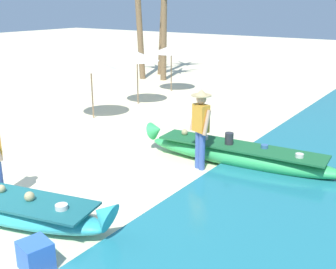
% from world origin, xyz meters
% --- Properties ---
extents(ground_plane, '(80.00, 80.00, 0.00)m').
position_xyz_m(ground_plane, '(0.00, 0.00, 0.00)').
color(ground_plane, beige).
extents(boat_cyan_foreground, '(4.23, 1.70, 0.76)m').
position_xyz_m(boat_cyan_foreground, '(0.73, -0.51, 0.26)').
color(boat_cyan_foreground, '#33B2BC').
rests_on(boat_cyan_foreground, ground).
extents(boat_green_midground, '(4.93, 1.10, 0.78)m').
position_xyz_m(boat_green_midground, '(2.93, 4.08, 0.27)').
color(boat_green_midground, '#38B760').
rests_on(boat_green_midground, ground).
extents(person_vendor_hatted, '(0.59, 0.44, 1.83)m').
position_xyz_m(person_vendor_hatted, '(2.26, 3.42, 1.06)').
color(person_vendor_hatted, '#3D5BA8').
rests_on(person_vendor_hatted, ground).
extents(parasol_row_0, '(1.60, 1.60, 1.91)m').
position_xyz_m(parasol_row_0, '(-2.82, 5.24, 1.75)').
color(parasol_row_0, '#8E6B47').
rests_on(parasol_row_0, ground).
extents(parasol_row_1, '(1.60, 1.60, 1.91)m').
position_xyz_m(parasol_row_1, '(-2.86, 7.63, 1.75)').
color(parasol_row_1, '#8E6B47').
rests_on(parasol_row_1, ground).
extents(parasol_row_2, '(1.60, 1.60, 1.91)m').
position_xyz_m(parasol_row_2, '(-3.16, 10.28, 1.75)').
color(parasol_row_2, '#8E6B47').
rests_on(parasol_row_2, ground).
extents(cooler_box, '(0.52, 0.49, 0.42)m').
position_xyz_m(cooler_box, '(2.26, -1.14, 0.21)').
color(cooler_box, blue).
rests_on(cooler_box, ground).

